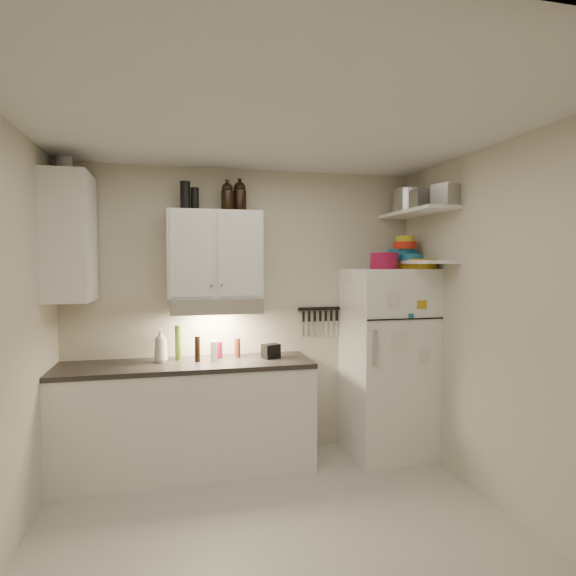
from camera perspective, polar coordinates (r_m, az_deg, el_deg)
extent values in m
cube|color=#BAB6AC|center=(3.43, -0.59, -27.93)|extent=(3.20, 3.00, 0.02)
cube|color=silver|center=(3.07, -0.61, 19.27)|extent=(3.20, 3.00, 0.02)
cube|color=beige|center=(4.45, -4.99, -2.88)|extent=(3.20, 0.02, 2.60)
cube|color=beige|center=(3.69, 24.67, -4.31)|extent=(0.02, 3.00, 2.60)
cube|color=white|center=(4.27, -11.86, -14.97)|extent=(2.10, 0.60, 0.88)
cube|color=#2B2725|center=(4.15, -11.92, -8.92)|extent=(2.10, 0.62, 0.04)
cube|color=white|center=(4.22, -8.71, 3.93)|extent=(0.80, 0.33, 0.75)
cube|color=white|center=(4.14, -24.46, 5.46)|extent=(0.33, 0.55, 1.00)
cube|color=silver|center=(4.17, -8.58, -2.04)|extent=(0.76, 0.46, 0.12)
cube|color=white|center=(4.55, 11.68, -8.54)|extent=(0.70, 0.68, 1.70)
cube|color=white|center=(4.45, 14.97, 8.65)|extent=(0.30, 0.95, 0.03)
cube|color=white|center=(4.43, 14.89, 2.97)|extent=(0.30, 0.95, 0.03)
cube|color=black|center=(4.58, 3.75, -2.46)|extent=(0.42, 0.02, 0.03)
cylinder|color=maroon|center=(4.28, 11.30, 3.17)|extent=(0.31, 0.31, 0.14)
cube|color=#B09216|center=(4.37, 15.03, 2.77)|extent=(0.29, 0.32, 0.09)
cylinder|color=silver|center=(4.53, 13.13, 2.85)|extent=(0.06, 0.06, 0.10)
cylinder|color=silver|center=(4.74, 14.25, 9.88)|extent=(0.37, 0.37, 0.23)
cube|color=#AAAAAD|center=(4.40, 15.61, 10.03)|extent=(0.18, 0.16, 0.17)
cube|color=#AAAAAD|center=(4.15, 18.20, 10.43)|extent=(0.22, 0.22, 0.17)
cylinder|color=#176083|center=(4.62, 13.48, 3.84)|extent=(0.27, 0.27, 0.11)
cylinder|color=red|center=(4.57, 13.68, 4.93)|extent=(0.22, 0.22, 0.06)
cylinder|color=gold|center=(4.58, 13.69, 5.67)|extent=(0.17, 0.17, 0.05)
cylinder|color=#176083|center=(4.40, 14.33, 3.54)|extent=(0.24, 0.24, 0.06)
cylinder|color=black|center=(4.27, -10.98, 10.28)|extent=(0.08, 0.08, 0.20)
cylinder|color=black|center=(4.26, -12.08, 10.61)|extent=(0.11, 0.11, 0.25)
cylinder|color=silver|center=(4.35, -25.01, 13.10)|extent=(0.15, 0.15, 0.17)
imported|color=white|center=(4.19, -14.85, -6.35)|extent=(0.16, 0.16, 0.32)
cylinder|color=brown|center=(4.29, -6.02, -7.07)|extent=(0.06, 0.06, 0.17)
cylinder|color=#4B6F1B|center=(4.25, -12.87, -6.34)|extent=(0.07, 0.07, 0.30)
cylinder|color=black|center=(4.15, -10.68, -7.13)|extent=(0.05, 0.05, 0.22)
cylinder|color=silver|center=(4.15, -8.79, -7.42)|extent=(0.07, 0.07, 0.17)
cylinder|color=maroon|center=(4.29, -8.27, -7.25)|extent=(0.08, 0.08, 0.15)
cube|color=black|center=(4.25, -2.05, -7.48)|extent=(0.17, 0.15, 0.12)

